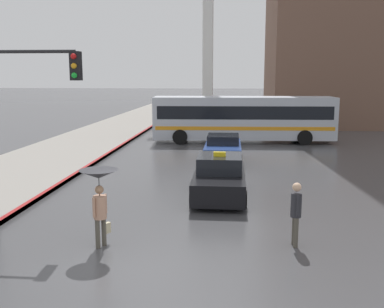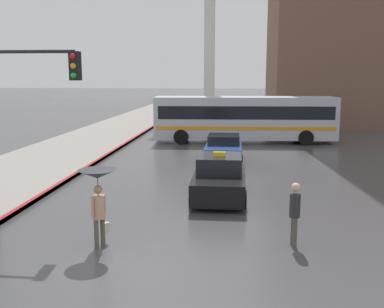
# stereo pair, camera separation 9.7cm
# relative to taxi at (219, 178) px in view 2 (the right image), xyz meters

# --- Properties ---
(ground_plane) EXTENTS (300.00, 300.00, 0.00)m
(ground_plane) POSITION_rel_taxi_xyz_m (-1.55, -6.51, -0.69)
(ground_plane) COLOR #424244
(taxi) EXTENTS (1.91, 4.19, 1.67)m
(taxi) POSITION_rel_taxi_xyz_m (0.00, 0.00, 0.00)
(taxi) COLOR black
(taxi) RESTS_ON ground_plane
(sedan_red) EXTENTS (1.91, 4.08, 1.38)m
(sedan_red) POSITION_rel_taxi_xyz_m (-0.02, 6.76, -0.04)
(sedan_red) COLOR navy
(sedan_red) RESTS_ON ground_plane
(city_bus) EXTENTS (11.89, 3.13, 3.00)m
(city_bus) POSITION_rel_taxi_xyz_m (1.16, 13.91, 0.99)
(city_bus) COLOR #B2B7C1
(city_bus) RESTS_ON ground_plane
(pedestrian_with_umbrella) EXTENTS (0.98, 0.98, 2.03)m
(pedestrian_with_umbrella) POSITION_rel_taxi_xyz_m (-2.89, -5.16, 0.90)
(pedestrian_with_umbrella) COLOR #4C473D
(pedestrian_with_umbrella) RESTS_ON ground_plane
(pedestrian_man) EXTENTS (0.30, 0.43, 1.68)m
(pedestrian_man) POSITION_rel_taxi_xyz_m (2.09, -4.65, 0.29)
(pedestrian_man) COLOR #4C473D
(pedestrian_man) RESTS_ON ground_plane
(traffic_light) EXTENTS (2.88, 0.38, 5.32)m
(traffic_light) POSITION_rel_taxi_xyz_m (-5.48, -3.48, 2.99)
(traffic_light) COLOR black
(traffic_light) RESTS_ON ground_plane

